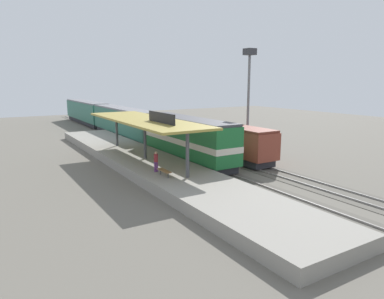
# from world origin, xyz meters

# --- Properties ---
(ground_plane) EXTENTS (120.00, 120.00, 0.00)m
(ground_plane) POSITION_xyz_m (2.00, 0.00, 0.00)
(ground_plane) COLOR #666056
(track_near) EXTENTS (3.20, 110.00, 0.16)m
(track_near) POSITION_xyz_m (0.00, 0.00, 0.03)
(track_near) COLOR #565249
(track_near) RESTS_ON ground
(track_far) EXTENTS (3.20, 110.00, 0.16)m
(track_far) POSITION_xyz_m (4.60, 0.00, 0.03)
(track_far) COLOR #565249
(track_far) RESTS_ON ground
(platform) EXTENTS (6.00, 44.00, 0.90)m
(platform) POSITION_xyz_m (-4.60, 0.00, 0.45)
(platform) COLOR gray
(platform) RESTS_ON ground
(station_canopy) EXTENTS (5.20, 18.00, 4.70)m
(station_canopy) POSITION_xyz_m (-4.60, -0.09, 4.53)
(station_canopy) COLOR #47474C
(station_canopy) RESTS_ON platform
(platform_bench) EXTENTS (0.44, 1.70, 0.50)m
(platform_bench) POSITION_xyz_m (-6.00, -6.79, 1.34)
(platform_bench) COLOR #333338
(platform_bench) RESTS_ON platform
(locomotive) EXTENTS (2.93, 14.43, 4.44)m
(locomotive) POSITION_xyz_m (0.00, -0.16, 2.41)
(locomotive) COLOR #28282D
(locomotive) RESTS_ON track_near
(passenger_carriage_front) EXTENTS (2.90, 20.00, 4.24)m
(passenger_carriage_front) POSITION_xyz_m (0.00, 17.84, 2.31)
(passenger_carriage_front) COLOR #28282D
(passenger_carriage_front) RESTS_ON track_near
(passenger_carriage_rear) EXTENTS (2.90, 20.00, 4.24)m
(passenger_carriage_rear) POSITION_xyz_m (0.00, 38.64, 2.31)
(passenger_carriage_rear) COLOR #28282D
(passenger_carriage_rear) RESTS_ON track_near
(freight_car) EXTENTS (2.80, 12.00, 3.54)m
(freight_car) POSITION_xyz_m (4.60, -1.30, 1.97)
(freight_car) COLOR #28282D
(freight_car) RESTS_ON track_far
(light_mast) EXTENTS (1.10, 1.10, 11.70)m
(light_mast) POSITION_xyz_m (7.80, -0.31, 8.40)
(light_mast) COLOR slate
(light_mast) RESTS_ON ground
(person_waiting) EXTENTS (0.34, 0.34, 1.71)m
(person_waiting) POSITION_xyz_m (-5.94, -5.18, 1.85)
(person_waiting) COLOR #663375
(person_waiting) RESTS_ON platform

